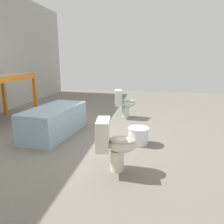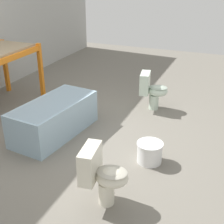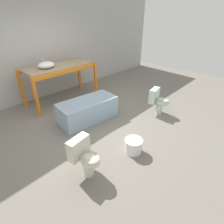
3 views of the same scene
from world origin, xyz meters
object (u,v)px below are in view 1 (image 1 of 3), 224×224
(toilet_far, at_px, (113,142))
(bucket_white, at_px, (138,135))
(toilet_near, at_px, (124,102))
(bathtub_main, at_px, (55,119))

(toilet_far, relative_size, bucket_white, 1.92)
(toilet_near, bearing_deg, bathtub_main, 132.27)
(toilet_far, height_order, bucket_white, toilet_far)
(toilet_near, height_order, toilet_far, same)
(bucket_white, bearing_deg, bathtub_main, 82.72)
(toilet_far, distance_m, bucket_white, 1.01)
(toilet_near, xyz_separation_m, bucket_white, (-1.66, -0.45, -0.23))
(bathtub_main, xyz_separation_m, bucket_white, (-0.20, -1.55, -0.15))
(bathtub_main, relative_size, toilet_near, 2.24)
(toilet_far, xyz_separation_m, bucket_white, (0.95, -0.26, -0.23))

